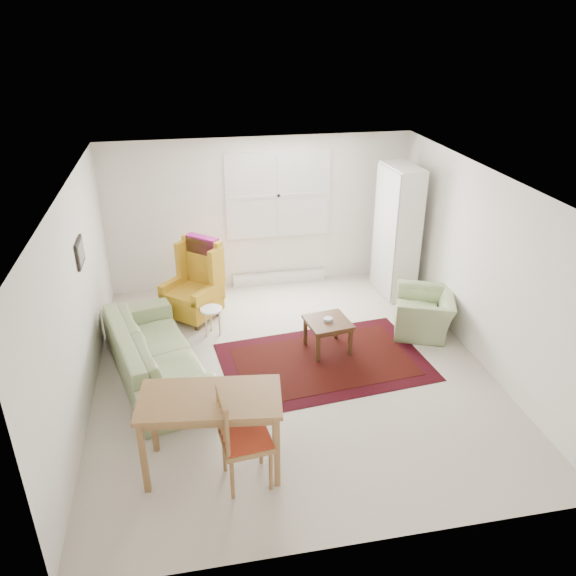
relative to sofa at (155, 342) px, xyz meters
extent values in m
cube|color=beige|center=(1.72, -0.22, -0.48)|extent=(5.00, 5.50, 0.01)
cube|color=white|center=(1.72, -0.22, 2.02)|extent=(5.00, 5.50, 0.01)
cube|color=white|center=(1.72, 2.53, 0.77)|extent=(5.00, 0.04, 2.50)
cube|color=white|center=(1.72, -2.97, 0.77)|extent=(5.00, 0.04, 2.50)
cube|color=white|center=(-0.78, -0.22, 0.77)|extent=(0.04, 5.50, 2.50)
cube|color=white|center=(4.22, -0.22, 0.77)|extent=(0.04, 5.50, 2.50)
cube|color=white|center=(2.02, 2.51, 1.07)|extent=(1.72, 0.06, 1.42)
cube|color=white|center=(2.02, 2.51, 1.07)|extent=(1.60, 0.02, 1.30)
cube|color=silver|center=(2.02, 2.45, -0.39)|extent=(1.60, 0.12, 0.18)
cube|color=black|center=(-0.76, 0.28, 1.17)|extent=(0.03, 0.42, 0.32)
cube|color=olive|center=(-0.75, 0.28, 1.17)|extent=(0.01, 0.34, 0.24)
imported|color=#8A9D68|center=(0.00, 0.00, 0.00)|extent=(1.53, 2.56, 0.97)
imported|color=#8A9D68|center=(3.79, 0.42, -0.13)|extent=(1.08, 1.15, 0.72)
camera|label=1|loc=(0.51, -6.24, 3.69)|focal=35.00mm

